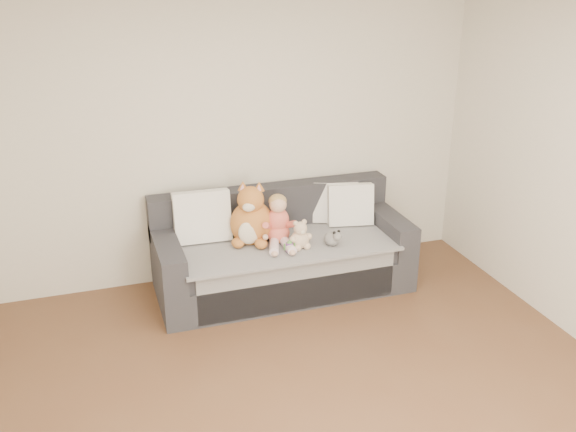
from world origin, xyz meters
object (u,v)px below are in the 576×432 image
object	(u,v)px
sofa	(281,254)
plush_cat	(252,220)
toddler	(278,223)
teddy_bear	(300,237)
sippy_cup	(289,246)

from	to	relation	value
sofa	plush_cat	xyz separation A→B (m)	(-0.27, -0.01, 0.37)
toddler	plush_cat	distance (m)	0.23
plush_cat	teddy_bear	bearing A→B (deg)	-11.74
sofa	toddler	world-z (taller)	toddler
teddy_bear	plush_cat	bearing A→B (deg)	138.65
teddy_bear	sippy_cup	size ratio (longest dim) A/B	2.39
sofa	sippy_cup	bearing A→B (deg)	-94.44
sofa	teddy_bear	xyz separation A→B (m)	(0.09, -0.26, 0.27)
plush_cat	sofa	bearing A→B (deg)	25.24
toddler	teddy_bear	world-z (taller)	toddler
sofa	plush_cat	size ratio (longest dim) A/B	3.86
toddler	sofa	bearing A→B (deg)	69.79
plush_cat	sippy_cup	distance (m)	0.41
sofa	sippy_cup	size ratio (longest dim) A/B	20.41
teddy_bear	sofa	bearing A→B (deg)	102.64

